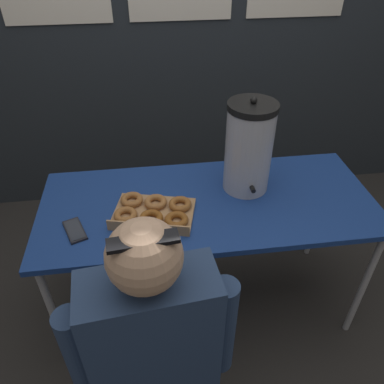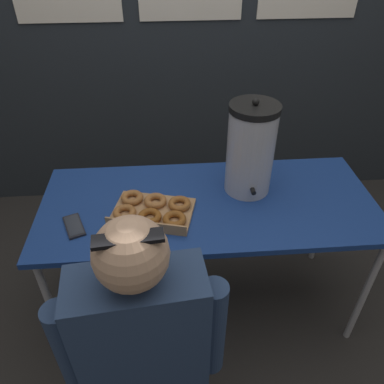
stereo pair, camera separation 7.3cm
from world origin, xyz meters
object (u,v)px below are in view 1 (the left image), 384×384
(coffee_urn, at_px, (249,148))
(person_seated, at_px, (156,360))
(donut_box, at_px, (153,212))
(cell_phone, at_px, (75,230))

(coffee_urn, xyz_separation_m, person_seated, (-0.48, -0.73, -0.38))
(donut_box, xyz_separation_m, cell_phone, (-0.33, -0.06, -0.02))
(coffee_urn, height_order, person_seated, person_seated)
(coffee_urn, height_order, cell_phone, coffee_urn)
(coffee_urn, bearing_deg, donut_box, -160.52)
(donut_box, xyz_separation_m, coffee_urn, (0.45, 0.16, 0.19))
(cell_phone, distance_m, person_seated, 0.62)
(cell_phone, bearing_deg, coffee_urn, -6.26)
(coffee_urn, distance_m, cell_phone, 0.84)
(donut_box, relative_size, coffee_urn, 0.86)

